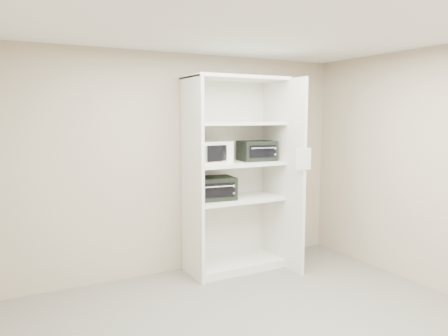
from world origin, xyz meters
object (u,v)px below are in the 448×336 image
microwave (211,152)px  toaster_oven_upper (257,151)px  shelving_unit (238,181)px  toaster_oven_lower (213,188)px

microwave → toaster_oven_upper: (0.66, -0.00, -0.01)m
shelving_unit → microwave: 0.53m
shelving_unit → microwave: shelving_unit is taller
toaster_oven_upper → toaster_oven_lower: (-0.63, -0.01, -0.44)m
shelving_unit → toaster_oven_upper: shelving_unit is taller
toaster_oven_lower → toaster_oven_upper: bearing=7.2°
microwave → toaster_oven_lower: microwave is taller
microwave → toaster_oven_lower: size_ratio=0.89×
shelving_unit → toaster_oven_lower: bearing=176.6°
microwave → toaster_oven_upper: bearing=-7.6°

